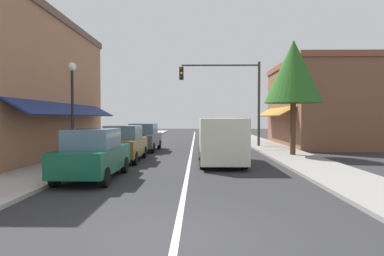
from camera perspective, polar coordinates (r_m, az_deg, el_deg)
ground_plane at (r=24.18m, az=0.02°, el=-3.34°), size 80.00×80.00×0.00m
sidewalk_left at (r=24.88m, az=-12.77°, el=-3.10°), size 2.60×56.00×0.12m
sidewalk_right at (r=24.71m, az=12.90°, el=-3.13°), size 2.60×56.00×0.12m
lane_center_stripe at (r=24.18m, az=0.02°, el=-3.33°), size 0.14×52.00×0.01m
storefront_left_block at (r=20.47m, az=-26.76°, el=6.19°), size 5.86×14.20×7.61m
storefront_right_block at (r=27.60m, az=20.00°, el=3.75°), size 6.48×10.20×6.30m
parked_car_nearest_left at (r=12.39m, az=-16.24°, el=-4.26°), size 1.81×4.11×1.77m
parked_car_second_left at (r=17.08m, az=-11.36°, el=-2.57°), size 1.78×4.10×1.77m
parked_car_third_left at (r=22.15m, az=-8.06°, el=-1.55°), size 1.87×4.15×1.77m
van_in_lane at (r=15.86m, az=4.86°, el=-1.90°), size 2.04×5.20×2.12m
traffic_signal_mast_arm at (r=24.67m, az=6.71°, el=6.59°), size 5.81×0.50×6.15m
street_lamp_left_near at (r=15.48m, az=-19.44°, el=5.02°), size 0.36×0.36×4.52m
tree_right_near at (r=19.58m, az=16.65°, el=9.00°), size 3.13×3.13×6.39m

